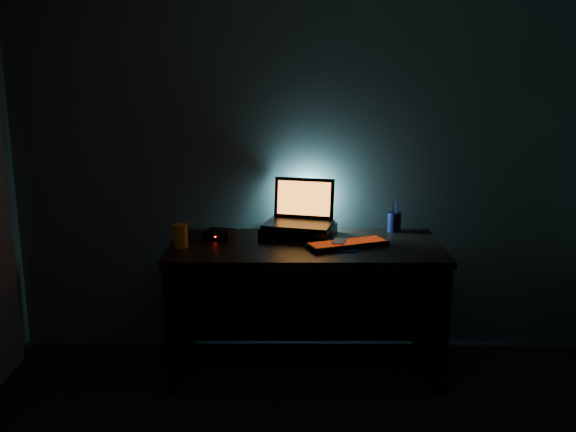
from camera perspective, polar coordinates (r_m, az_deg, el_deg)
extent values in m
cube|color=#48534C|center=(3.83, 1.50, 6.27)|extent=(3.50, 0.00, 2.50)
cube|color=black|center=(3.56, 1.60, -2.80)|extent=(1.50, 0.70, 0.04)
cube|color=black|center=(3.73, -9.53, -8.31)|extent=(0.06, 0.64, 0.71)
cube|color=black|center=(3.76, 12.55, -8.24)|extent=(0.06, 0.64, 0.71)
cube|color=black|center=(3.99, 1.44, -6.70)|extent=(1.38, 0.02, 0.65)
cube|color=black|center=(3.72, 0.95, -1.32)|extent=(0.46, 0.39, 0.06)
cube|color=black|center=(3.71, 0.95, -0.73)|extent=(0.43, 0.35, 0.02)
cube|color=black|center=(3.80, 1.44, 1.61)|extent=(0.36, 0.14, 0.24)
cube|color=orange|center=(3.79, 1.41, 1.58)|extent=(0.32, 0.11, 0.20)
cube|color=black|center=(3.52, 5.31, -2.50)|extent=(0.47, 0.30, 0.03)
cube|color=red|center=(3.51, 5.32, -2.28)|extent=(0.44, 0.27, 0.00)
cube|color=navy|center=(3.50, 4.57, -2.72)|extent=(0.26, 0.25, 0.00)
cube|color=gray|center=(3.50, 4.58, -2.43)|extent=(0.09, 0.12, 0.03)
cylinder|color=black|center=(3.86, 9.42, -0.52)|extent=(0.09, 0.09, 0.11)
cylinder|color=orange|center=(3.51, -9.52, -1.76)|extent=(0.09, 0.09, 0.13)
cube|color=black|center=(3.67, -6.12, -1.63)|extent=(0.18, 0.16, 0.05)
sphere|color=#FF0C07|center=(3.62, -6.49, -1.87)|extent=(0.01, 0.01, 0.01)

